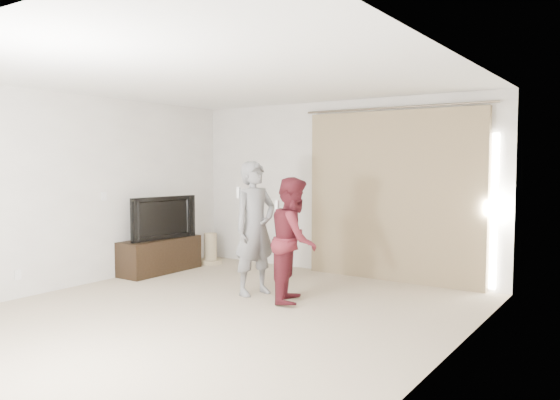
% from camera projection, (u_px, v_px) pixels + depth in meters
% --- Properties ---
extents(floor, '(5.50, 5.50, 0.00)m').
position_uv_depth(floor, '(220.00, 314.00, 6.06)').
color(floor, '#BDAE8D').
rests_on(floor, ground).
extents(wall_back, '(5.00, 0.04, 2.60)m').
position_uv_depth(wall_back, '(339.00, 187.00, 8.23)').
color(wall_back, silver).
rests_on(wall_back, ground).
extents(wall_left, '(0.04, 5.50, 2.60)m').
position_uv_depth(wall_left, '(78.00, 190.00, 7.37)').
color(wall_left, silver).
rests_on(wall_left, ground).
extents(ceiling, '(5.00, 5.50, 0.01)m').
position_uv_depth(ceiling, '(218.00, 77.00, 5.88)').
color(ceiling, white).
rests_on(ceiling, wall_back).
extents(curtain, '(2.80, 0.11, 2.46)m').
position_uv_depth(curtain, '(394.00, 196.00, 7.67)').
color(curtain, '#8F7B58').
rests_on(curtain, ground).
extents(tv_console, '(0.46, 1.34, 0.52)m').
position_uv_depth(tv_console, '(160.00, 255.00, 8.34)').
color(tv_console, black).
rests_on(tv_console, ground).
extents(tv, '(0.32, 1.14, 0.65)m').
position_uv_depth(tv, '(160.00, 217.00, 8.30)').
color(tv, black).
rests_on(tv, tv_console).
extents(scratching_post, '(0.38, 0.38, 0.51)m').
position_uv_depth(scratching_post, '(210.00, 251.00, 9.04)').
color(scratching_post, tan).
rests_on(scratching_post, ground).
extents(person_man, '(0.55, 0.70, 1.69)m').
position_uv_depth(person_man, '(255.00, 228.00, 6.91)').
color(person_man, slate).
rests_on(person_man, ground).
extents(person_woman, '(0.82, 0.90, 1.50)m').
position_uv_depth(person_woman, '(294.00, 239.00, 6.56)').
color(person_woman, '#55171F').
rests_on(person_woman, ground).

